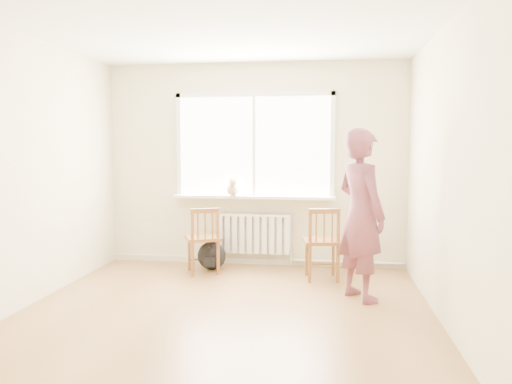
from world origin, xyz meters
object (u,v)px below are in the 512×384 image
(chair_right, at_px, (323,244))
(cat, at_px, (233,188))
(chair_left, at_px, (204,240))
(backpack, at_px, (212,256))
(person, at_px, (361,215))

(chair_right, relative_size, cat, 2.31)
(chair_left, relative_size, cat, 2.21)
(chair_left, height_order, chair_right, chair_right)
(chair_right, relative_size, backpack, 2.38)
(chair_right, xyz_separation_m, person, (0.39, -0.68, 0.45))
(chair_right, bearing_deg, chair_left, -12.19)
(chair_left, distance_m, cat, 0.81)
(chair_right, bearing_deg, cat, -31.94)
(chair_right, bearing_deg, person, 111.47)
(chair_left, xyz_separation_m, chair_right, (1.48, -0.09, 0.02))
(chair_left, distance_m, chair_right, 1.48)
(cat, xyz_separation_m, backpack, (-0.25, -0.21, -0.87))
(cat, relative_size, backpack, 1.03)
(backpack, bearing_deg, chair_right, -12.07)
(chair_right, distance_m, person, 0.91)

